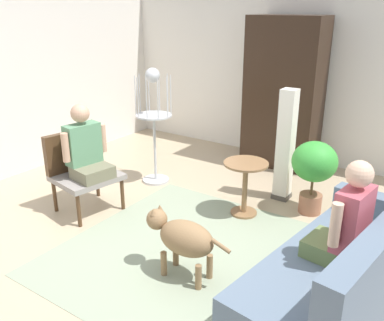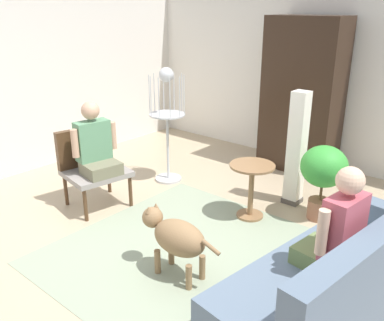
# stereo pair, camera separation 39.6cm
# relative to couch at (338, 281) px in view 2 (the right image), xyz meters

# --- Properties ---
(ground_plane) EXTENTS (7.62, 7.62, 0.00)m
(ground_plane) POSITION_rel_couch_xyz_m (-1.50, -0.13, -0.31)
(ground_plane) COLOR tan
(back_wall) EXTENTS (6.83, 0.12, 2.73)m
(back_wall) POSITION_rel_couch_xyz_m (-1.50, 3.10, 1.06)
(back_wall) COLOR silver
(back_wall) RESTS_ON ground
(left_wall) EXTENTS (0.12, 6.95, 2.73)m
(left_wall) POSITION_rel_couch_xyz_m (-4.67, 0.17, 1.06)
(left_wall) COLOR silver
(left_wall) RESTS_ON ground
(area_rug) EXTENTS (2.48, 2.46, 0.01)m
(area_rug) POSITION_rel_couch_xyz_m (-1.36, -0.10, -0.30)
(area_rug) COLOR gray
(area_rug) RESTS_ON ground
(couch) EXTENTS (1.13, 2.13, 0.89)m
(couch) POSITION_rel_couch_xyz_m (0.00, 0.00, 0.00)
(couch) COLOR slate
(couch) RESTS_ON ground
(armchair) EXTENTS (0.73, 0.78, 0.91)m
(armchair) POSITION_rel_couch_xyz_m (-3.05, 0.02, 0.22)
(armchair) COLOR #4C331E
(armchair) RESTS_ON ground
(person_on_couch) EXTENTS (0.45, 0.51, 0.84)m
(person_on_couch) POSITION_rel_couch_xyz_m (-0.05, -0.03, 0.44)
(person_on_couch) COLOR #617745
(person_on_armchair) EXTENTS (0.48, 0.54, 0.82)m
(person_on_armchair) POSITION_rel_couch_xyz_m (-2.90, -0.01, 0.47)
(person_on_armchair) COLOR #6E6B52
(round_end_table) EXTENTS (0.50, 0.50, 0.64)m
(round_end_table) POSITION_rel_couch_xyz_m (-1.38, 0.94, 0.11)
(round_end_table) COLOR olive
(round_end_table) RESTS_ON ground
(dog) EXTENTS (0.84, 0.32, 0.61)m
(dog) POSITION_rel_couch_xyz_m (-1.28, -0.42, 0.08)
(dog) COLOR olive
(dog) RESTS_ON ground
(bird_cage_stand) EXTENTS (0.47, 0.47, 1.54)m
(bird_cage_stand) POSITION_rel_couch_xyz_m (-2.83, 1.12, 0.60)
(bird_cage_stand) COLOR silver
(bird_cage_stand) RESTS_ON ground
(potted_plant) EXTENTS (0.51, 0.51, 0.86)m
(potted_plant) POSITION_rel_couch_xyz_m (-0.77, 1.41, 0.27)
(potted_plant) COLOR #996047
(potted_plant) RESTS_ON ground
(column_lamp) EXTENTS (0.20, 0.20, 1.37)m
(column_lamp) POSITION_rel_couch_xyz_m (-1.19, 1.58, 0.37)
(column_lamp) COLOR #4C4742
(column_lamp) RESTS_ON ground
(armoire_cabinet) EXTENTS (1.05, 0.56, 2.15)m
(armoire_cabinet) POSITION_rel_couch_xyz_m (-1.71, 2.69, 0.77)
(armoire_cabinet) COLOR black
(armoire_cabinet) RESTS_ON ground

